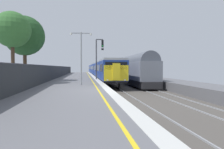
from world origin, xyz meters
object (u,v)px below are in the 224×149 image
Objects in this scene: freight_train_adjacent_track at (125,69)px; platform_lamp_mid at (81,53)px; commuter_train_at_platform at (97,69)px; background_tree_centre at (12,31)px; background_tree_left at (25,37)px; signal_gantry at (98,54)px.

platform_lamp_mid is at bearing -114.45° from freight_train_adjacent_track.
commuter_train_at_platform is 15.10m from freight_train_adjacent_track.
background_tree_centre reaches higher than commuter_train_at_platform.
background_tree_centre is at bearing -91.59° from background_tree_left.
background_tree_centre is (-14.34, -14.94, 3.75)m from freight_train_adjacent_track.
platform_lamp_mid is at bearing -96.68° from commuter_train_at_platform.
commuter_train_at_platform is 8.36× the size of background_tree_centre.
background_tree_left is 1.09× the size of background_tree_centre.
background_tree_centre is (-10.34, -29.49, 3.91)m from commuter_train_at_platform.
freight_train_adjacent_track is at bearing 37.55° from background_tree_left.
platform_lamp_mid is 0.69× the size of background_tree_centre.
platform_lamp_mid is (-3.69, -31.46, 1.66)m from commuter_train_at_platform.
background_tree_left reaches higher than freight_train_adjacent_track.
platform_lamp_mid is (-2.20, -8.34, -0.48)m from signal_gantry.
freight_train_adjacent_track is 6.11× the size of platform_lamp_mid.
signal_gantry is at bearing -122.68° from freight_train_adjacent_track.
platform_lamp_mid is (-7.69, -16.91, 1.50)m from freight_train_adjacent_track.
signal_gantry is at bearing -93.69° from commuter_train_at_platform.
signal_gantry is at bearing 75.26° from platform_lamp_mid.
signal_gantry reaches higher than commuter_train_at_platform.
commuter_train_at_platform is at bearing 86.31° from signal_gantry.
platform_lamp_mid is 9.15m from background_tree_left.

